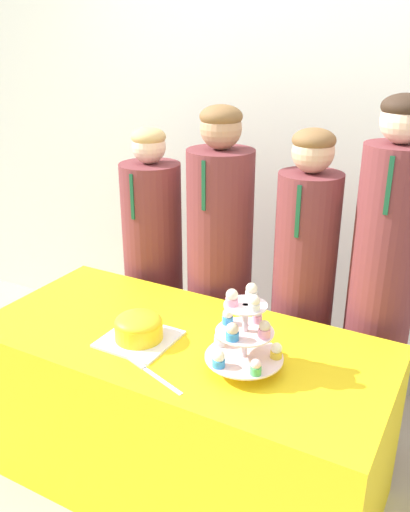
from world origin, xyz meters
TOP-DOWN VIEW (x-y plane):
  - wall_back at (0.00, 1.50)m, footprint 9.00×0.06m
  - table at (0.00, 0.37)m, footprint 1.63×0.75m
  - round_cake at (-0.13, 0.28)m, footprint 0.27×0.27m
  - cake_knife at (0.01, 0.12)m, footprint 0.28×0.11m
  - cupcake_stand at (0.30, 0.30)m, footprint 0.28×0.28m
  - student_0 at (-0.52, 0.95)m, footprint 0.30×0.31m
  - student_1 at (-0.13, 0.95)m, footprint 0.31×0.32m
  - student_2 at (0.29, 0.95)m, footprint 0.28×0.28m
  - student_3 at (0.63, 0.95)m, footprint 0.27×0.28m

SIDE VIEW (x-z plane):
  - table at x=0.00m, z-range 0.00..0.72m
  - student_0 at x=-0.52m, z-range -0.04..1.37m
  - student_2 at x=0.29m, z-range -0.03..1.44m
  - cake_knife at x=0.01m, z-range 0.72..0.73m
  - student_1 at x=-0.13m, z-range -0.04..1.50m
  - round_cake at x=-0.13m, z-range 0.72..0.83m
  - student_3 at x=0.63m, z-range -0.03..1.59m
  - cupcake_stand at x=0.30m, z-range 0.70..1.02m
  - wall_back at x=0.00m, z-range 0.00..2.70m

